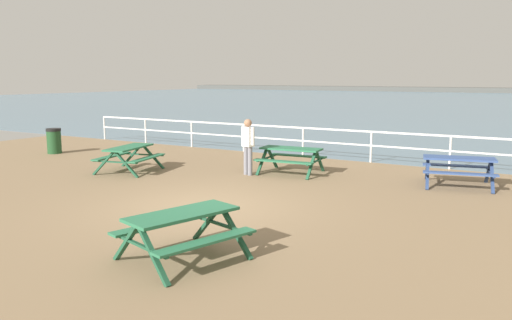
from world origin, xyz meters
TOP-DOWN VIEW (x-y plane):
  - ground_plane at (0.00, 0.00)m, footprint 30.00×24.00m
  - sea_band at (0.00, 52.75)m, footprint 142.00×90.00m
  - seaward_railing at (0.00, 7.75)m, footprint 23.07×0.07m
  - picnic_table_near_left at (1.76, -2.93)m, footprint 1.94×2.14m
  - picnic_table_near_right at (-0.14, 4.56)m, footprint 1.94×1.70m
  - picnic_table_mid_centre at (-4.52, 2.27)m, footprint 1.87×2.09m
  - picnic_table_far_left at (4.51, 5.19)m, footprint 2.10×1.88m
  - visitor at (-1.12, 3.69)m, footprint 0.51×0.31m
  - litter_bin at (-9.74, 3.61)m, footprint 0.55×0.55m

SIDE VIEW (x-z plane):
  - ground_plane at x=0.00m, z-range -0.20..0.00m
  - sea_band at x=0.00m, z-range 0.00..0.00m
  - litter_bin at x=-9.74m, z-range 0.00..0.95m
  - picnic_table_near_left at x=1.76m, z-range 0.19..0.98m
  - picnic_table_near_right at x=-0.14m, z-range 0.19..0.98m
  - picnic_table_mid_centre at x=-4.52m, z-range 0.19..0.98m
  - picnic_table_far_left at x=4.51m, z-range 0.19..0.98m
  - seaward_railing at x=0.00m, z-range 0.23..1.31m
  - visitor at x=-1.12m, z-range 0.12..1.78m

